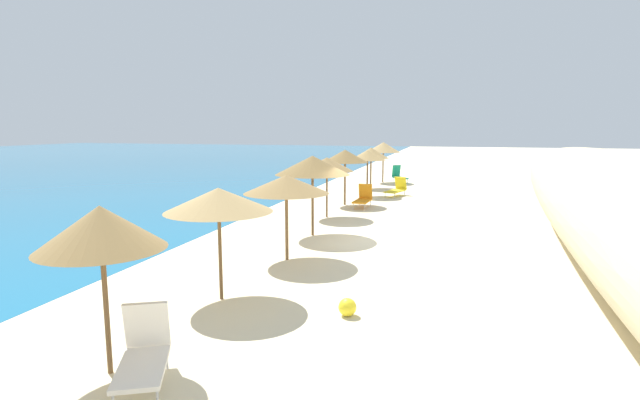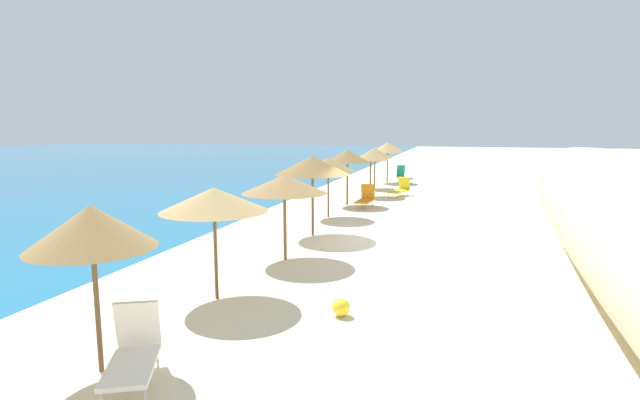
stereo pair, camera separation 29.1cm
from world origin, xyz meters
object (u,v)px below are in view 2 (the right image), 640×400
(beach_umbrella_9, at_px, (375,153))
(lounge_chair_0, at_px, (403,176))
(beach_umbrella_5, at_px, (313,165))
(beach_umbrella_7, at_px, (348,156))
(beach_umbrella_2, at_px, (91,227))
(beach_umbrella_6, at_px, (328,164))
(lounge_chair_1, at_px, (133,351))
(beach_umbrella_10, at_px, (388,147))
(beach_umbrella_3, at_px, (214,200))
(lounge_chair_3, at_px, (400,189))
(lounge_chair_2, at_px, (365,198))
(beach_ball, at_px, (341,307))
(beach_umbrella_8, at_px, (371,155))
(beach_umbrella_4, at_px, (284,184))

(beach_umbrella_9, height_order, lounge_chair_0, beach_umbrella_9)
(beach_umbrella_5, xyz_separation_m, beach_umbrella_7, (6.95, 0.40, -0.09))
(beach_umbrella_2, bearing_deg, beach_umbrella_7, 0.32)
(beach_umbrella_5, height_order, beach_umbrella_9, beach_umbrella_5)
(beach_umbrella_6, xyz_separation_m, lounge_chair_1, (-13.80, -0.79, -1.80))
(beach_umbrella_7, bearing_deg, beach_umbrella_2, -179.68)
(lounge_chair_1, bearing_deg, beach_umbrella_10, -115.36)
(beach_umbrella_7, xyz_separation_m, beach_umbrella_10, (10.25, -0.39, 0.02))
(beach_umbrella_10, bearing_deg, beach_umbrella_3, 179.67)
(beach_umbrella_7, distance_m, lounge_chair_1, 17.37)
(beach_umbrella_5, distance_m, beach_umbrella_7, 6.96)
(lounge_chair_3, bearing_deg, lounge_chair_1, 103.42)
(beach_umbrella_7, xyz_separation_m, lounge_chair_2, (-0.48, -1.01, -1.95))
(beach_umbrella_3, xyz_separation_m, beach_umbrella_7, (13.69, 0.25, 0.16))
(lounge_chair_1, bearing_deg, beach_umbrella_6, -112.91)
(beach_umbrella_6, bearing_deg, beach_ball, -163.04)
(beach_umbrella_2, height_order, beach_umbrella_6, beach_umbrella_2)
(beach_umbrella_6, distance_m, beach_umbrella_10, 13.70)
(lounge_chair_1, distance_m, lounge_chair_2, 16.77)
(beach_umbrella_10, bearing_deg, beach_umbrella_7, 177.83)
(beach_umbrella_2, distance_m, beach_ball, 4.97)
(beach_umbrella_2, xyz_separation_m, beach_umbrella_3, (3.48, -0.15, -0.08))
(beach_umbrella_10, relative_size, lounge_chair_3, 1.53)
(beach_umbrella_9, bearing_deg, lounge_chair_0, -20.20)
(beach_umbrella_7, relative_size, lounge_chair_0, 1.77)
(beach_umbrella_8, height_order, beach_umbrella_9, same)
(beach_umbrella_4, distance_m, lounge_chair_1, 7.25)
(beach_umbrella_8, bearing_deg, beach_umbrella_6, 175.61)
(beach_umbrella_6, height_order, beach_umbrella_7, beach_umbrella_7)
(beach_umbrella_6, bearing_deg, lounge_chair_0, -6.08)
(beach_umbrella_4, distance_m, beach_umbrella_8, 13.58)
(beach_umbrella_2, relative_size, beach_ball, 7.17)
(beach_umbrella_3, xyz_separation_m, beach_umbrella_6, (10.24, 0.26, 0.01))
(lounge_chair_1, bearing_deg, beach_umbrella_3, -107.72)
(lounge_chair_3, bearing_deg, beach_umbrella_5, 98.02)
(beach_umbrella_4, height_order, beach_umbrella_8, beach_umbrella_8)
(lounge_chair_3, bearing_deg, beach_umbrella_10, -58.15)
(beach_umbrella_4, bearing_deg, lounge_chair_1, -178.40)
(beach_umbrella_4, distance_m, beach_umbrella_7, 10.23)
(beach_umbrella_2, height_order, beach_umbrella_10, beach_umbrella_10)
(beach_umbrella_3, height_order, beach_umbrella_9, beach_umbrella_9)
(beach_umbrella_7, bearing_deg, beach_umbrella_6, 179.87)
(beach_umbrella_5, xyz_separation_m, beach_umbrella_10, (17.20, 0.01, -0.07))
(beach_umbrella_3, xyz_separation_m, lounge_chair_0, (24.15, -1.22, -1.76))
(beach_umbrella_8, xyz_separation_m, beach_umbrella_9, (3.44, 0.39, -0.06))
(beach_umbrella_5, distance_m, beach_umbrella_8, 10.32)
(beach_umbrella_10, xyz_separation_m, lounge_chair_1, (-27.49, -0.39, -1.96))
(beach_umbrella_4, relative_size, lounge_chair_0, 1.61)
(beach_umbrella_6, bearing_deg, beach_umbrella_10, -1.66)
(beach_umbrella_6, xyz_separation_m, lounge_chair_3, (7.25, -2.10, -1.85))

